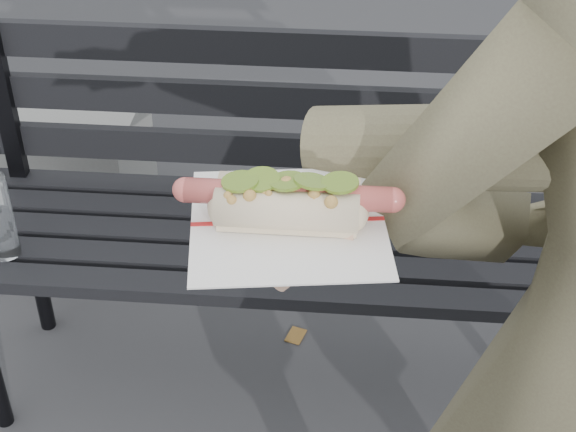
{
  "coord_description": "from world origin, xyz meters",
  "views": [
    {
      "loc": [
        0.19,
        -0.6,
        1.65
      ],
      "look_at": [
        0.13,
        0.1,
        1.15
      ],
      "focal_mm": 55.0,
      "sensor_mm": 36.0,
      "label": 1
    }
  ],
  "objects": [
    {
      "name": "park_bench",
      "position": [
        0.04,
        1.02,
        0.52
      ],
      "size": [
        1.5,
        0.44,
        0.88
      ],
      "color": "black",
      "rests_on": "ground"
    },
    {
      "name": "held_hotdog",
      "position": [
        0.32,
        0.15,
        1.18
      ],
      "size": [
        0.62,
        0.3,
        0.2
      ],
      "color": "brown"
    }
  ]
}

